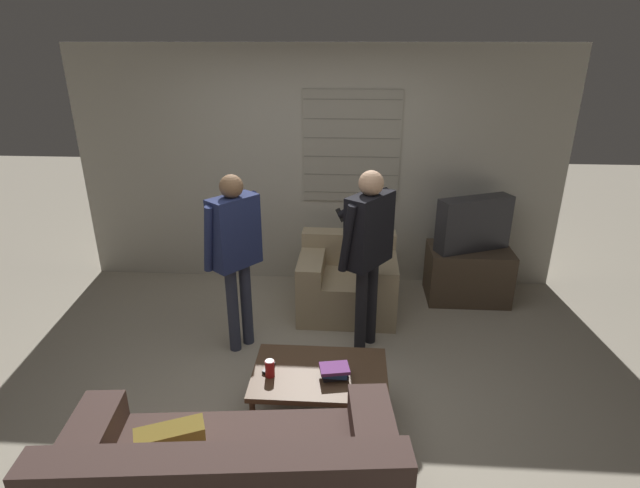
{
  "coord_description": "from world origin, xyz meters",
  "views": [
    {
      "loc": [
        0.36,
        -3.21,
        2.59
      ],
      "look_at": [
        0.12,
        0.61,
        1.0
      ],
      "focal_mm": 28.0,
      "sensor_mm": 36.0,
      "label": 1
    }
  ],
  "objects_px": {
    "person_right_standing": "(368,240)",
    "book_stack": "(335,371)",
    "coffee_table": "(320,376)",
    "tv": "(474,224)",
    "couch_blue": "(230,486)",
    "soda_can": "(270,368)",
    "armchair_beige": "(347,282)",
    "person_left_standing": "(235,243)",
    "spare_remote": "(269,368)"
  },
  "relations": [
    {
      "from": "couch_blue",
      "to": "coffee_table",
      "type": "relative_size",
      "value": 2.02
    },
    {
      "from": "couch_blue",
      "to": "person_right_standing",
      "type": "height_order",
      "value": "person_right_standing"
    },
    {
      "from": "person_right_standing",
      "to": "soda_can",
      "type": "xyz_separation_m",
      "value": [
        -0.68,
        -1.04,
        -0.56
      ]
    },
    {
      "from": "soda_can",
      "to": "spare_remote",
      "type": "xyz_separation_m",
      "value": [
        -0.02,
        0.07,
        -0.05
      ]
    },
    {
      "from": "coffee_table",
      "to": "book_stack",
      "type": "xyz_separation_m",
      "value": [
        0.11,
        -0.04,
        0.08
      ]
    },
    {
      "from": "person_left_standing",
      "to": "person_right_standing",
      "type": "relative_size",
      "value": 0.98
    },
    {
      "from": "couch_blue",
      "to": "person_right_standing",
      "type": "xyz_separation_m",
      "value": [
        0.78,
        1.87,
        0.73
      ]
    },
    {
      "from": "book_stack",
      "to": "spare_remote",
      "type": "height_order",
      "value": "book_stack"
    },
    {
      "from": "coffee_table",
      "to": "tv",
      "type": "distance_m",
      "value": 2.46
    },
    {
      "from": "armchair_beige",
      "to": "coffee_table",
      "type": "height_order",
      "value": "armchair_beige"
    },
    {
      "from": "person_left_standing",
      "to": "book_stack",
      "type": "xyz_separation_m",
      "value": [
        0.88,
        -0.94,
        -0.55
      ]
    },
    {
      "from": "book_stack",
      "to": "soda_can",
      "type": "distance_m",
      "value": 0.45
    },
    {
      "from": "coffee_table",
      "to": "book_stack",
      "type": "bearing_deg",
      "value": -22.29
    },
    {
      "from": "coffee_table",
      "to": "person_right_standing",
      "type": "distance_m",
      "value": 1.22
    },
    {
      "from": "couch_blue",
      "to": "tv",
      "type": "xyz_separation_m",
      "value": [
        1.88,
        2.84,
        0.54
      ]
    },
    {
      "from": "person_right_standing",
      "to": "book_stack",
      "type": "bearing_deg",
      "value": -157.56
    },
    {
      "from": "coffee_table",
      "to": "tv",
      "type": "bearing_deg",
      "value": 53.43
    },
    {
      "from": "person_left_standing",
      "to": "person_right_standing",
      "type": "distance_m",
      "value": 1.11
    },
    {
      "from": "armchair_beige",
      "to": "book_stack",
      "type": "bearing_deg",
      "value": 88.47
    },
    {
      "from": "tv",
      "to": "soda_can",
      "type": "distance_m",
      "value": 2.71
    },
    {
      "from": "book_stack",
      "to": "spare_remote",
      "type": "bearing_deg",
      "value": 174.28
    },
    {
      "from": "person_right_standing",
      "to": "couch_blue",
      "type": "bearing_deg",
      "value": -167.22
    },
    {
      "from": "person_left_standing",
      "to": "soda_can",
      "type": "distance_m",
      "value": 1.18
    },
    {
      "from": "armchair_beige",
      "to": "tv",
      "type": "distance_m",
      "value": 1.41
    },
    {
      "from": "person_left_standing",
      "to": "person_right_standing",
      "type": "xyz_separation_m",
      "value": [
        1.11,
        0.08,
        0.03
      ]
    },
    {
      "from": "person_left_standing",
      "to": "spare_remote",
      "type": "xyz_separation_m",
      "value": [
        0.41,
        -0.89,
        -0.58
      ]
    },
    {
      "from": "couch_blue",
      "to": "coffee_table",
      "type": "height_order",
      "value": "couch_blue"
    },
    {
      "from": "coffee_table",
      "to": "book_stack",
      "type": "relative_size",
      "value": 4.26
    },
    {
      "from": "armchair_beige",
      "to": "soda_can",
      "type": "bearing_deg",
      "value": 73.56
    },
    {
      "from": "couch_blue",
      "to": "person_left_standing",
      "type": "distance_m",
      "value": 1.96
    },
    {
      "from": "person_right_standing",
      "to": "spare_remote",
      "type": "height_order",
      "value": "person_right_standing"
    },
    {
      "from": "person_left_standing",
      "to": "person_right_standing",
      "type": "bearing_deg",
      "value": -46.41
    },
    {
      "from": "armchair_beige",
      "to": "person_right_standing",
      "type": "height_order",
      "value": "person_right_standing"
    },
    {
      "from": "couch_blue",
      "to": "person_right_standing",
      "type": "bearing_deg",
      "value": 61.68
    },
    {
      "from": "coffee_table",
      "to": "person_left_standing",
      "type": "xyz_separation_m",
      "value": [
        -0.77,
        0.89,
        0.63
      ]
    },
    {
      "from": "person_right_standing",
      "to": "book_stack",
      "type": "height_order",
      "value": "person_right_standing"
    },
    {
      "from": "person_right_standing",
      "to": "soda_can",
      "type": "height_order",
      "value": "person_right_standing"
    },
    {
      "from": "couch_blue",
      "to": "coffee_table",
      "type": "xyz_separation_m",
      "value": [
        0.44,
        0.9,
        0.07
      ]
    },
    {
      "from": "soda_can",
      "to": "book_stack",
      "type": "bearing_deg",
      "value": 2.99
    },
    {
      "from": "person_left_standing",
      "to": "book_stack",
      "type": "bearing_deg",
      "value": -97.21
    },
    {
      "from": "person_right_standing",
      "to": "person_left_standing",
      "type": "bearing_deg",
      "value": 129.23
    },
    {
      "from": "person_right_standing",
      "to": "coffee_table",
      "type": "bearing_deg",
      "value": -163.97
    },
    {
      "from": "person_left_standing",
      "to": "person_right_standing",
      "type": "height_order",
      "value": "person_right_standing"
    },
    {
      "from": "coffee_table",
      "to": "person_right_standing",
      "type": "xyz_separation_m",
      "value": [
        0.34,
        0.97,
        0.66
      ]
    },
    {
      "from": "tv",
      "to": "spare_remote",
      "type": "bearing_deg",
      "value": 24.16
    },
    {
      "from": "armchair_beige",
      "to": "person_right_standing",
      "type": "distance_m",
      "value": 0.96
    },
    {
      "from": "person_right_standing",
      "to": "soda_can",
      "type": "distance_m",
      "value": 1.36
    },
    {
      "from": "soda_can",
      "to": "tv",
      "type": "bearing_deg",
      "value": 48.41
    },
    {
      "from": "person_left_standing",
      "to": "book_stack",
      "type": "distance_m",
      "value": 1.4
    },
    {
      "from": "person_right_standing",
      "to": "spare_remote",
      "type": "relative_size",
      "value": 11.92
    }
  ]
}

